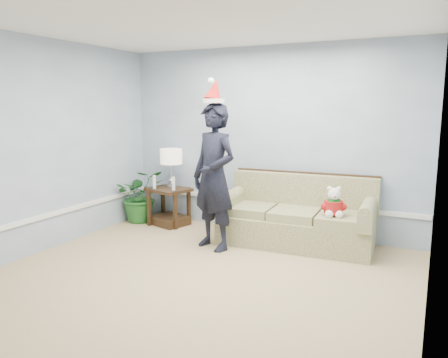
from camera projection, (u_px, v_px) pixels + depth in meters
room_shell at (175, 159)px, 4.15m from camera, size 4.54×5.04×2.74m
wainscot_trim at (149, 212)px, 5.86m from camera, size 4.49×4.99×0.06m
sofa at (297, 220)px, 5.89m from camera, size 2.05×0.97×0.94m
side_table at (169, 210)px, 6.86m from camera, size 0.72×0.66×0.58m
table_lamp at (171, 158)px, 6.79m from camera, size 0.34×0.34×0.61m
candle_pair at (164, 183)px, 6.68m from camera, size 0.41×0.05×0.21m
houseplant at (141, 195)px, 7.02m from camera, size 1.01×1.01×0.85m
man at (214, 177)px, 5.61m from camera, size 0.80×0.66×1.90m
santa_hat at (214, 92)px, 5.45m from camera, size 0.34×0.36×0.32m
teddy_bear at (333, 205)px, 5.42m from camera, size 0.30×0.30×0.38m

